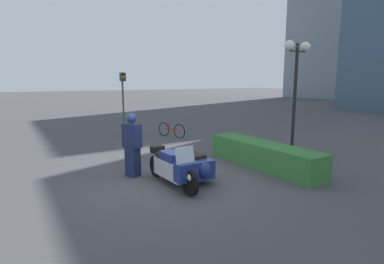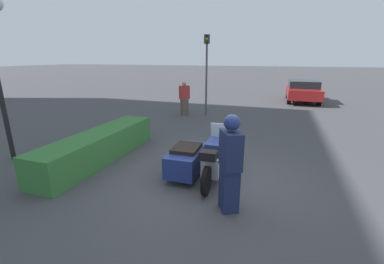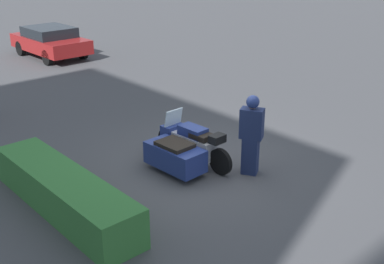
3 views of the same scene
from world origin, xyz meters
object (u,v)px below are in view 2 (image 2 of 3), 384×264
(officer_rider, at_px, (230,162))
(pedestrian_bystander, at_px, (184,98))
(parked_car_background, at_px, (303,90))
(police_motorcycle, at_px, (200,156))
(traffic_light_near, at_px, (207,64))
(hedge_bush_curbside, at_px, (100,146))

(officer_rider, height_order, pedestrian_bystander, officer_rider)
(parked_car_background, bearing_deg, pedestrian_bystander, 135.75)
(police_motorcycle, distance_m, officer_rider, 1.66)
(officer_rider, height_order, parked_car_background, officer_rider)
(officer_rider, relative_size, traffic_light_near, 0.49)
(officer_rider, distance_m, parked_car_background, 13.56)
(hedge_bush_curbside, bearing_deg, officer_rider, -108.45)
(police_motorcycle, relative_size, officer_rider, 1.30)
(police_motorcycle, xyz_separation_m, officer_rider, (-1.26, -0.95, 0.50))
(hedge_bush_curbside, bearing_deg, police_motorcycle, -90.21)
(officer_rider, distance_m, traffic_light_near, 8.18)
(police_motorcycle, distance_m, hedge_bush_curbside, 2.86)
(police_motorcycle, bearing_deg, traffic_light_near, 12.30)
(hedge_bush_curbside, height_order, parked_car_background, parked_car_background)
(police_motorcycle, xyz_separation_m, traffic_light_near, (6.35, 1.66, 1.95))
(hedge_bush_curbside, distance_m, parked_car_background, 13.48)
(officer_rider, bearing_deg, traffic_light_near, -99.49)
(officer_rider, xyz_separation_m, pedestrian_bystander, (7.36, 3.63, -0.14))
(police_motorcycle, xyz_separation_m, hedge_bush_curbside, (0.01, 2.86, -0.07))
(police_motorcycle, height_order, traffic_light_near, traffic_light_near)
(hedge_bush_curbside, height_order, pedestrian_bystander, pedestrian_bystander)
(parked_car_background, bearing_deg, hedge_bush_curbside, 153.16)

